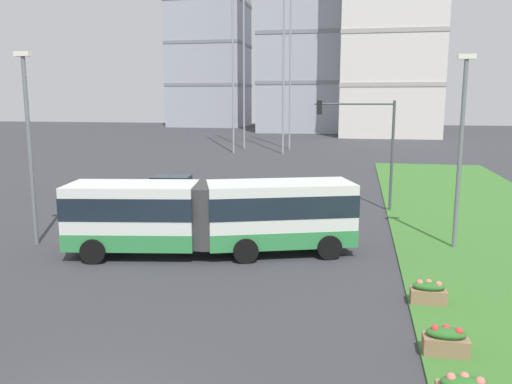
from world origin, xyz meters
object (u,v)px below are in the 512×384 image
articulated_bus (212,215)px  flower_planter_1 (446,340)px  flower_planter_2 (429,292)px  streetlight_median (461,144)px  apartment_tower_west (209,26)px  car_black_sedan (173,189)px  streetlight_left (29,141)px  traffic_light_far_right (367,135)px

articulated_bus → flower_planter_1: (8.18, -7.47, -1.23)m
flower_planter_1 → flower_planter_2: bearing=90.0°
flower_planter_1 → streetlight_median: size_ratio=0.13×
articulated_bus → apartment_tower_west: (-29.61, 103.08, 21.84)m
car_black_sedan → streetlight_left: streetlight_left is taller
flower_planter_2 → streetlight_left: (-16.29, 3.96, 4.20)m
flower_planter_1 → apartment_tower_west: (-37.79, 110.55, 23.06)m
car_black_sedan → articulated_bus: bearing=-62.5°
car_black_sedan → flower_planter_1: 22.95m
flower_planter_1 → traffic_light_far_right: 18.15m
flower_planter_1 → streetlight_left: size_ratio=0.13×
flower_planter_2 → streetlight_left: bearing=166.3°
car_black_sedan → apartment_tower_west: apartment_tower_west is taller
articulated_bus → streetlight_median: bearing=15.1°
articulated_bus → streetlight_median: 10.83m
traffic_light_far_right → apartment_tower_west: (-35.92, 92.93, 19.12)m
traffic_light_far_right → streetlight_median: bearing=-63.1°
car_black_sedan → streetlight_left: size_ratio=0.54×
flower_planter_2 → car_black_sedan: bearing=132.8°
car_black_sedan → apartment_tower_west: size_ratio=0.10×
streetlight_left → traffic_light_far_right: bearing=35.4°
car_black_sedan → streetlight_median: (15.73, -8.12, 3.79)m
flower_planter_1 → apartment_tower_west: apartment_tower_west is taller
apartment_tower_west → flower_planter_2: bearing=-70.6°
flower_planter_2 → streetlight_left: streetlight_left is taller
flower_planter_1 → streetlight_median: streetlight_median is taller
streetlight_left → apartment_tower_west: apartment_tower_west is taller
streetlight_median → flower_planter_2: bearing=-105.6°
car_black_sedan → traffic_light_far_right: bearing=-3.3°
articulated_bus → streetlight_left: streetlight_left is taller
streetlight_median → apartment_tower_west: apartment_tower_west is taller
flower_planter_2 → streetlight_median: bearing=74.4°
articulated_bus → apartment_tower_west: size_ratio=0.25×
traffic_light_far_right → streetlight_median: streetlight_median is taller
traffic_light_far_right → apartment_tower_west: size_ratio=0.13×
articulated_bus → flower_planter_2: size_ratio=10.87×
traffic_light_far_right → streetlight_left: size_ratio=0.76×
articulated_bus → traffic_light_far_right: traffic_light_far_right is taller
streetlight_left → streetlight_median: bearing=8.9°
traffic_light_far_right → streetlight_median: size_ratio=0.77×
articulated_bus → car_black_sedan: (-5.65, 10.85, -0.90)m
streetlight_left → streetlight_median: size_ratio=1.02×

